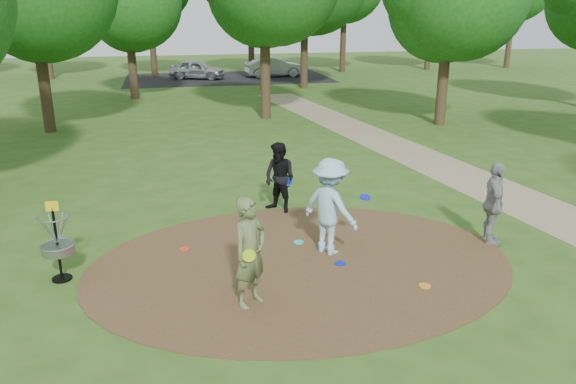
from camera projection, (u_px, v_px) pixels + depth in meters
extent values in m
plane|color=#2D5119|center=(301.00, 264.00, 11.06)|extent=(100.00, 100.00, 0.00)
cylinder|color=#47301C|center=(301.00, 263.00, 11.06)|extent=(8.40, 8.40, 0.02)
cube|color=#8C7A5B|center=(531.00, 206.00, 14.23)|extent=(7.55, 39.89, 0.01)
cube|color=black|center=(228.00, 78.00, 39.27)|extent=(14.00, 8.00, 0.01)
imported|color=#5D6B3E|center=(250.00, 252.00, 9.28)|extent=(0.83, 0.80, 1.91)
cylinder|color=#BCD617|center=(249.00, 255.00, 9.04)|extent=(0.22, 0.05, 0.22)
imported|color=#99C8E4|center=(330.00, 207.00, 11.26)|extent=(1.35, 1.48, 1.99)
cylinder|color=#0D13DF|center=(365.00, 197.00, 11.31)|extent=(0.22, 0.22, 0.08)
imported|color=black|center=(280.00, 178.00, 13.59)|extent=(1.04, 1.07, 1.73)
cylinder|color=#0B2AC7|center=(288.00, 182.00, 13.64)|extent=(0.22, 0.06, 0.22)
imported|color=gray|center=(494.00, 204.00, 11.76)|extent=(0.76, 1.13, 1.79)
cylinder|color=silver|center=(489.00, 192.00, 11.71)|extent=(0.23, 0.10, 0.22)
cylinder|color=#1AD5CC|center=(299.00, 242.00, 11.99)|extent=(0.22, 0.22, 0.02)
cylinder|color=#0B1AC7|center=(340.00, 263.00, 11.01)|extent=(0.22, 0.22, 0.02)
cylinder|color=red|center=(185.00, 249.00, 11.66)|extent=(0.22, 0.22, 0.02)
imported|color=#A6AAAD|center=(197.00, 70.00, 38.49)|extent=(4.05, 2.77, 1.28)
imported|color=#929699|center=(274.00, 67.00, 39.71)|extent=(4.21, 1.56, 1.37)
cylinder|color=orange|center=(425.00, 286.00, 10.12)|extent=(0.22, 0.22, 0.02)
cylinder|color=black|center=(58.00, 246.00, 10.21)|extent=(0.05, 0.05, 1.35)
cylinder|color=black|center=(62.00, 278.00, 10.42)|extent=(0.36, 0.36, 0.04)
cylinder|color=gray|center=(58.00, 249.00, 10.23)|extent=(0.60, 0.60, 0.16)
torus|color=gray|center=(57.00, 245.00, 10.21)|extent=(0.63, 0.63, 0.03)
torus|color=gray|center=(53.00, 217.00, 10.03)|extent=(0.58, 0.58, 0.02)
cube|color=yellow|center=(52.00, 206.00, 9.97)|extent=(0.22, 0.02, 0.18)
cylinder|color=#332316|center=(44.00, 84.00, 22.01)|extent=(0.44, 0.44, 3.80)
cylinder|color=#332316|center=(265.00, 71.00, 24.71)|extent=(0.44, 0.44, 4.18)
cylinder|color=#332316|center=(443.00, 82.00, 23.44)|extent=(0.44, 0.44, 3.61)
sphere|color=#174A13|center=(450.00, 0.00, 22.42)|extent=(5.17, 5.17, 5.17)
cylinder|color=#332316|center=(132.00, 67.00, 30.10)|extent=(0.44, 0.44, 3.42)
sphere|color=#174A13|center=(127.00, 7.00, 29.13)|extent=(4.82, 4.82, 4.82)
cylinder|color=#332316|center=(304.00, 52.00, 33.83)|extent=(0.44, 0.44, 4.37)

